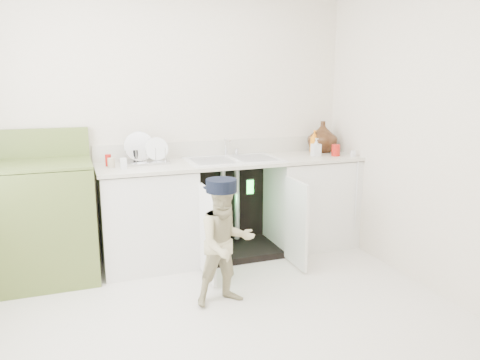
# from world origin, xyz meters

# --- Properties ---
(ground) EXTENTS (3.50, 3.50, 0.00)m
(ground) POSITION_xyz_m (0.00, 0.00, 0.00)
(ground) COLOR beige
(ground) RESTS_ON ground
(room_shell) EXTENTS (6.00, 5.50, 1.26)m
(room_shell) POSITION_xyz_m (0.00, 0.00, 1.25)
(room_shell) COLOR silver
(room_shell) RESTS_ON ground
(counter_run) EXTENTS (2.44, 1.02, 1.21)m
(counter_run) POSITION_xyz_m (0.58, 1.21, 0.47)
(counter_run) COLOR white
(counter_run) RESTS_ON ground
(avocado_stove) EXTENTS (0.79, 0.65, 1.22)m
(avocado_stove) POSITION_xyz_m (-1.08, 1.18, 0.50)
(avocado_stove) COLOR olive
(avocado_stove) RESTS_ON ground
(repair_worker) EXTENTS (0.69, 0.79, 0.94)m
(repair_worker) POSITION_xyz_m (0.16, 0.27, 0.47)
(repair_worker) COLOR beige
(repair_worker) RESTS_ON ground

